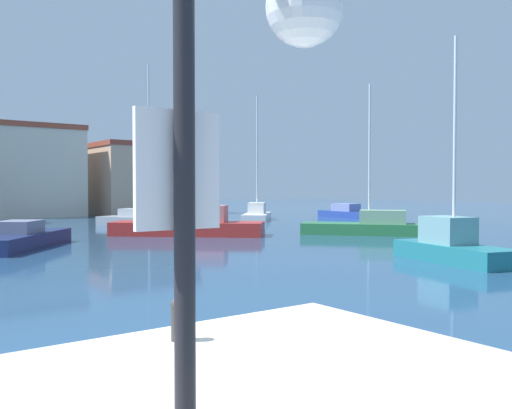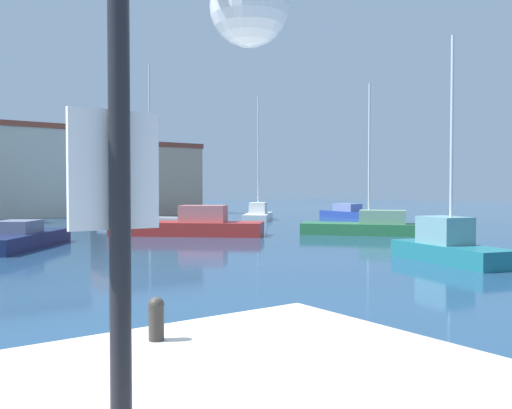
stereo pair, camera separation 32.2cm
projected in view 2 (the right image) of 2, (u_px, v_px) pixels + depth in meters
The scene contains 12 objects.
water at pixel (240, 235), 32.96m from camera, with size 160.00×160.00×0.00m, color navy.
lamppost at pixel (118, 12), 2.54m from camera, with size 1.88×0.42×3.97m.
mooring_bollard at pixel (156, 317), 6.51m from camera, with size 0.19×0.19×0.51m.
sailboat_teal_mid_harbor at pixel (449, 245), 21.09m from camera, with size 3.01×5.47×8.50m.
sailboat_white_distant_east at pixel (258, 213), 48.44m from camera, with size 6.00×6.37×10.81m.
motorboat_red_far_left at pixel (190, 226), 32.87m from camera, with size 8.25×7.85×1.78m.
sailboat_grey_behind_lamppost at pixel (148, 219), 41.66m from camera, with size 6.03×8.18×12.00m.
motorboat_blue_center_channel at pixel (350, 213), 51.96m from camera, with size 2.35×7.15×1.32m.
motorboat_navy_near_pier at pixel (18, 239), 26.01m from camera, with size 6.25×7.10×1.28m.
sailboat_green_distant_north at pixel (372, 226), 33.37m from camera, with size 6.85×7.60×9.03m.
harbor_office at pixel (31, 171), 55.73m from camera, with size 8.58×10.15×8.87m.
warehouse_block at pixel (146, 179), 59.40m from camera, with size 10.18×6.77×7.48m.
Camera 2 is at (-3.45, -7.25, 2.82)m, focal length 39.10 mm.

